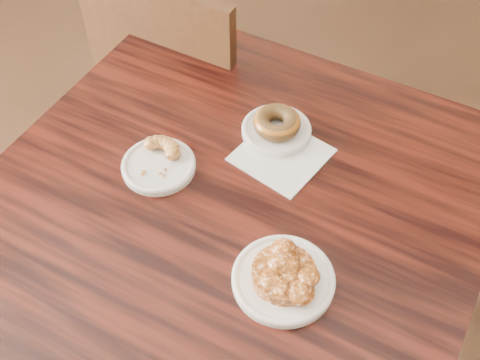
% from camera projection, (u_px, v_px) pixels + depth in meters
% --- Properties ---
extents(cafe_table, '(1.14, 1.14, 0.75)m').
position_uv_depth(cafe_table, '(233.00, 296.00, 1.41)').
color(cafe_table, black).
rests_on(cafe_table, floor).
extents(chair_far, '(0.57, 0.57, 0.90)m').
position_uv_depth(chair_far, '(204.00, 88.00, 1.76)').
color(chair_far, black).
rests_on(chair_far, floor).
extents(napkin, '(0.21, 0.21, 0.00)m').
position_uv_depth(napkin, '(282.00, 155.00, 1.18)').
color(napkin, white).
rests_on(napkin, cafe_table).
extents(plate_donut, '(0.14, 0.14, 0.01)m').
position_uv_depth(plate_donut, '(276.00, 130.00, 1.22)').
color(plate_donut, silver).
rests_on(plate_donut, napkin).
extents(plate_cruller, '(0.14, 0.14, 0.01)m').
position_uv_depth(plate_cruller, '(159.00, 166.00, 1.16)').
color(plate_cruller, silver).
rests_on(plate_cruller, cafe_table).
extents(plate_fritter, '(0.17, 0.17, 0.01)m').
position_uv_depth(plate_fritter, '(283.00, 280.00, 1.00)').
color(plate_fritter, white).
rests_on(plate_fritter, cafe_table).
extents(glazed_donut, '(0.10, 0.10, 0.03)m').
position_uv_depth(glazed_donut, '(277.00, 122.00, 1.20)').
color(glazed_donut, brown).
rests_on(glazed_donut, plate_donut).
extents(apple_fritter, '(0.15, 0.15, 0.04)m').
position_uv_depth(apple_fritter, '(284.00, 272.00, 0.98)').
color(apple_fritter, '#441D07').
rests_on(apple_fritter, plate_fritter).
extents(cruller_fragment, '(0.10, 0.10, 0.03)m').
position_uv_depth(cruller_fragment, '(158.00, 159.00, 1.15)').
color(cruller_fragment, '#5E3612').
rests_on(cruller_fragment, plate_cruller).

